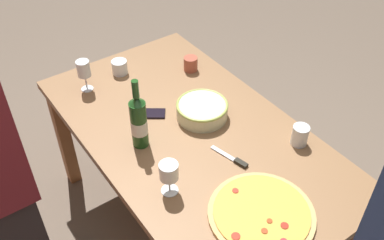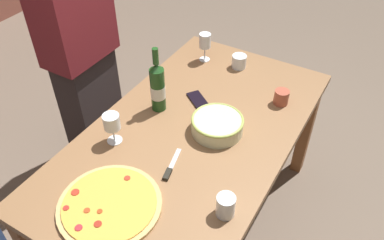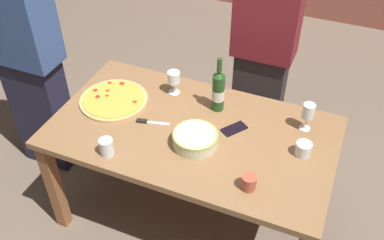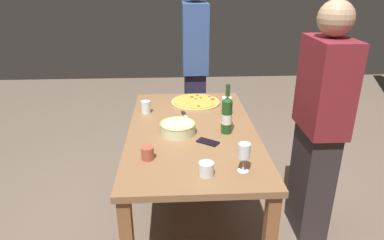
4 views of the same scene
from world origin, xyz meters
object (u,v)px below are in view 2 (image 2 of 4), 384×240
(person_host, at_px, (81,53))
(wine_bottle, at_px, (158,87))
(serving_bowl, at_px, (217,124))
(cup_spare, at_px, (281,97))
(dining_table, at_px, (192,145))
(wine_glass_by_bottle, at_px, (112,123))
(pizza_knife, at_px, (170,168))
(pizza, at_px, (110,205))
(cup_ceramic, at_px, (226,206))
(cell_phone, at_px, (198,100))
(wine_glass_near_pizza, at_px, (205,42))
(cup_amber, at_px, (239,61))

(person_host, bearing_deg, wine_bottle, 1.68)
(serving_bowl, distance_m, cup_spare, 0.40)
(dining_table, xyz_separation_m, wine_glass_by_bottle, (-0.24, 0.28, 0.20))
(dining_table, bearing_deg, pizza_knife, -170.88)
(pizza, xyz_separation_m, wine_glass_by_bottle, (0.30, 0.22, 0.10))
(wine_bottle, bearing_deg, pizza_knife, -139.48)
(pizza, height_order, wine_glass_by_bottle, wine_glass_by_bottle)
(dining_table, relative_size, wine_glass_by_bottle, 10.49)
(wine_bottle, height_order, person_host, person_host)
(serving_bowl, distance_m, person_host, 0.95)
(pizza, bearing_deg, cup_ceramic, -63.82)
(cup_ceramic, height_order, pizza_knife, cup_ceramic)
(wine_glass_by_bottle, xyz_separation_m, cell_phone, (0.46, -0.19, -0.11))
(wine_bottle, distance_m, pizza_knife, 0.44)
(dining_table, xyz_separation_m, serving_bowl, (0.06, -0.10, 0.14))
(wine_glass_near_pizza, relative_size, cell_phone, 1.19)
(pizza, distance_m, wine_glass_by_bottle, 0.39)
(serving_bowl, relative_size, cup_spare, 3.19)
(wine_glass_near_pizza, bearing_deg, pizza_knife, -160.61)
(serving_bowl, height_order, wine_bottle, wine_bottle)
(cup_ceramic, xyz_separation_m, pizza_knife, (0.09, 0.31, -0.04))
(wine_bottle, bearing_deg, wine_glass_by_bottle, 171.71)
(cup_amber, height_order, cup_spare, cup_spare)
(cup_amber, xyz_separation_m, person_host, (-0.44, 0.80, 0.04))
(serving_bowl, height_order, cup_ceramic, cup_ceramic)
(wine_glass_by_bottle, relative_size, cup_amber, 1.82)
(wine_bottle, xyz_separation_m, cup_ceramic, (-0.41, -0.58, -0.09))
(pizza, distance_m, pizza_knife, 0.30)
(person_host, bearing_deg, pizza, -30.66)
(cell_phone, relative_size, person_host, 0.09)
(wine_glass_by_bottle, bearing_deg, wine_bottle, -8.29)
(wine_bottle, bearing_deg, cup_amber, -19.15)
(serving_bowl, xyz_separation_m, pizza_knife, (-0.32, 0.06, -0.04))
(cup_spare, distance_m, person_host, 1.16)
(pizza, xyz_separation_m, person_host, (0.72, 0.78, 0.07))
(cup_ceramic, xyz_separation_m, cup_spare, (0.76, 0.06, -0.01))
(cup_amber, bearing_deg, dining_table, -175.90)
(wine_glass_near_pizza, distance_m, cup_spare, 0.57)
(cup_ceramic, distance_m, person_host, 1.30)
(wine_glass_by_bottle, distance_m, pizza_knife, 0.34)
(wine_bottle, relative_size, pizza_knife, 1.82)
(wine_bottle, relative_size, cup_amber, 4.15)
(person_host, bearing_deg, pizza_knife, -14.21)
(cup_amber, distance_m, pizza_knife, 0.87)
(person_host, bearing_deg, wine_glass_by_bottle, -24.36)
(serving_bowl, height_order, pizza_knife, serving_bowl)
(serving_bowl, relative_size, wine_glass_near_pizza, 1.46)
(pizza, bearing_deg, cup_amber, -0.74)
(cup_spare, bearing_deg, pizza_knife, 159.87)
(dining_table, height_order, cell_phone, cell_phone)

